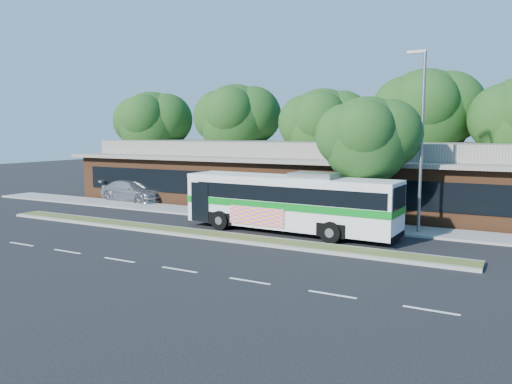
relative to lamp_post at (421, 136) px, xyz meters
The scene contains 13 objects.
ground 12.31m from the lamp_post, 147.90° to the right, with size 120.00×120.00×0.00m, color black.
median_strip 12.00m from the lamp_post, 150.55° to the right, with size 26.00×1.10×0.15m, color #435423.
sidewalk 10.73m from the lamp_post, behind, with size 44.00×2.60×0.12m, color gray.
parking_lot 28.28m from the lamp_post, behind, with size 14.00×12.00×0.01m, color black.
plaza_building 12.17m from the lamp_post, 143.84° to the left, with size 33.20×11.20×4.45m.
lamp_post is the anchor object (origin of this frame).
tree_bg_a 25.84m from the lamp_post, 159.27° to the left, with size 6.47×5.80×8.63m.
tree_bg_b 19.10m from the lamp_post, 147.83° to the left, with size 6.69×6.00×9.00m.
tree_bg_c 12.27m from the lamp_post, 131.77° to the left, with size 6.24×5.60×8.26m.
tree_bg_d 10.32m from the lamp_post, 96.28° to the left, with size 6.91×6.20×9.37m.
transit_bus 7.17m from the lamp_post, 154.43° to the right, with size 11.29×2.98×3.14m.
sedan 21.26m from the lamp_post, behind, with size 2.21×5.45×1.58m, color #A8AAAF.
sidewalk_tree 2.33m from the lamp_post, behind, with size 5.02×4.50×6.93m.
Camera 1 is at (14.14, -19.61, 5.13)m, focal length 35.00 mm.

